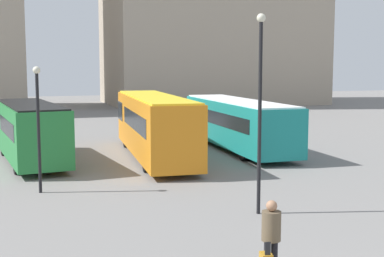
{
  "coord_description": "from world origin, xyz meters",
  "views": [
    {
      "loc": [
        -6.64,
        -7.33,
        4.82
      ],
      "look_at": [
        0.02,
        12.23,
        2.38
      ],
      "focal_mm": 50.0,
      "sensor_mm": 36.0,
      "label": 1
    }
  ],
  "objects_px": {
    "traveler": "(271,230)",
    "lamp_post_1": "(260,100)",
    "bus_0": "(30,130)",
    "bus_1": "(154,124)",
    "bus_2": "(236,122)",
    "lamp_post_0": "(38,118)"
  },
  "relations": [
    {
      "from": "bus_2",
      "to": "traveler",
      "type": "bearing_deg",
      "value": 161.25
    },
    {
      "from": "traveler",
      "to": "lamp_post_1",
      "type": "bearing_deg",
      "value": -12.68
    },
    {
      "from": "lamp_post_1",
      "to": "bus_1",
      "type": "bearing_deg",
      "value": 92.19
    },
    {
      "from": "bus_1",
      "to": "traveler",
      "type": "height_order",
      "value": "bus_1"
    },
    {
      "from": "bus_2",
      "to": "lamp_post_1",
      "type": "distance_m",
      "value": 14.04
    },
    {
      "from": "bus_2",
      "to": "traveler",
      "type": "distance_m",
      "value": 18.95
    },
    {
      "from": "bus_0",
      "to": "lamp_post_0",
      "type": "distance_m",
      "value": 7.06
    },
    {
      "from": "bus_0",
      "to": "traveler",
      "type": "bearing_deg",
      "value": -170.71
    },
    {
      "from": "bus_1",
      "to": "bus_2",
      "type": "xyz_separation_m",
      "value": [
        5.3,
        1.29,
        -0.21
      ]
    },
    {
      "from": "bus_0",
      "to": "bus_1",
      "type": "bearing_deg",
      "value": -101.35
    },
    {
      "from": "bus_1",
      "to": "traveler",
      "type": "xyz_separation_m",
      "value": [
        -1.51,
        -16.39,
        -0.74
      ]
    },
    {
      "from": "bus_2",
      "to": "traveler",
      "type": "relative_size",
      "value": 7.04
    },
    {
      "from": "bus_1",
      "to": "bus_2",
      "type": "height_order",
      "value": "bus_1"
    },
    {
      "from": "bus_0",
      "to": "bus_1",
      "type": "height_order",
      "value": "bus_1"
    },
    {
      "from": "bus_2",
      "to": "bus_1",
      "type": "bearing_deg",
      "value": 105.97
    },
    {
      "from": "bus_0",
      "to": "lamp_post_1",
      "type": "bearing_deg",
      "value": -157.68
    },
    {
      "from": "bus_2",
      "to": "traveler",
      "type": "xyz_separation_m",
      "value": [
        -6.81,
        -17.68,
        -0.53
      ]
    },
    {
      "from": "bus_0",
      "to": "bus_1",
      "type": "relative_size",
      "value": 0.74
    },
    {
      "from": "traveler",
      "to": "bus_0",
      "type": "bearing_deg",
      "value": 25.55
    },
    {
      "from": "bus_0",
      "to": "lamp_post_0",
      "type": "height_order",
      "value": "lamp_post_0"
    },
    {
      "from": "traveler",
      "to": "lamp_post_1",
      "type": "distance_m",
      "value": 5.76
    },
    {
      "from": "bus_1",
      "to": "lamp_post_1",
      "type": "distance_m",
      "value": 11.87
    }
  ]
}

